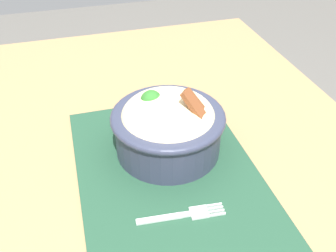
# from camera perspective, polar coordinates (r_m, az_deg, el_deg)

# --- Properties ---
(table) EXTENTS (1.19, 0.83, 0.76)m
(table) POSITION_cam_1_polar(r_m,az_deg,el_deg) (0.67, -1.87, -12.42)
(table) COLOR #99754C
(table) RESTS_ON ground_plane
(placemat) EXTENTS (0.43, 0.29, 0.00)m
(placemat) POSITION_cam_1_polar(r_m,az_deg,el_deg) (0.62, 0.08, -7.26)
(placemat) COLOR #1E422D
(placemat) RESTS_ON table
(bowl) EXTENTS (0.21, 0.21, 0.13)m
(bowl) POSITION_cam_1_polar(r_m,az_deg,el_deg) (0.63, -0.01, 0.24)
(bowl) COLOR #2D3347
(bowl) RESTS_ON placemat
(fork) EXTENTS (0.03, 0.13, 0.00)m
(fork) POSITION_cam_1_polar(r_m,az_deg,el_deg) (0.56, 2.59, -13.17)
(fork) COLOR silver
(fork) RESTS_ON placemat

